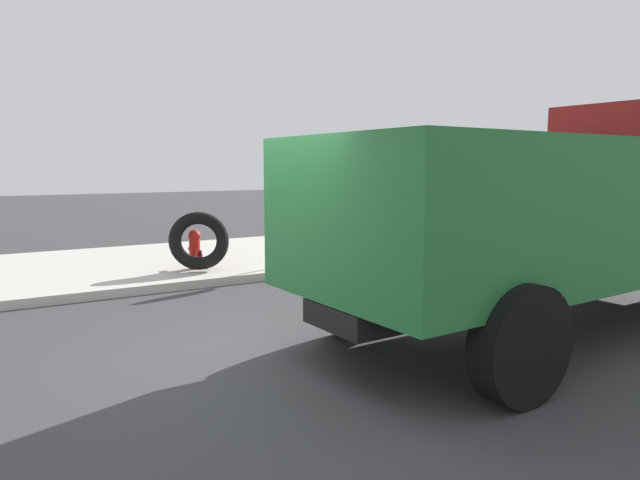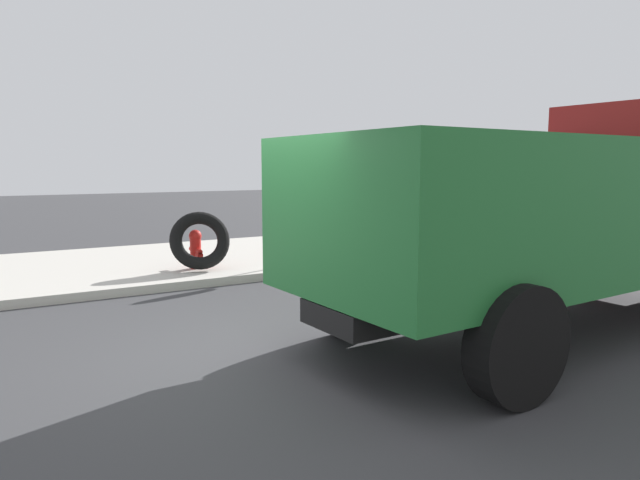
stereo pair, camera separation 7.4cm
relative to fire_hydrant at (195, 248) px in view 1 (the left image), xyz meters
The scene contains 6 objects.
ground_plane 5.20m from the fire_hydrant, 100.11° to the right, with size 80.00×80.00×0.00m, color #38383A.
sidewalk_curb 1.74m from the fire_hydrant, 122.90° to the left, with size 36.00×5.00×0.15m, color #BCB7AD.
fire_hydrant is the anchor object (origin of this frame).
loose_tire 0.27m from the fire_hydrant, 85.69° to the right, with size 1.12×1.12×0.24m, color black.
stop_sign 2.56m from the fire_hydrant, 10.11° to the right, with size 0.76×0.08×2.04m.
dump_truck_green 6.63m from the fire_hydrant, 63.30° to the right, with size 7.10×3.04×3.00m.
Camera 1 is at (-2.60, -5.33, 2.11)m, focal length 31.96 mm.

